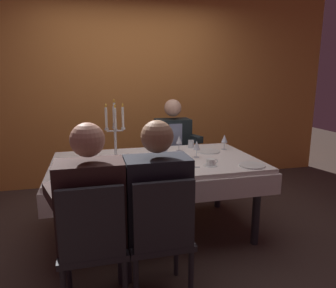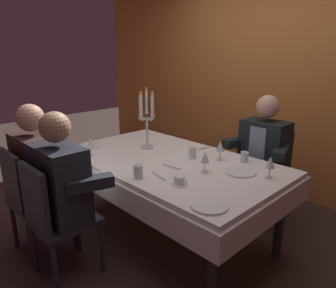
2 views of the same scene
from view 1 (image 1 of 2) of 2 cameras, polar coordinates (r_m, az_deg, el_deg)
The scene contains 21 objects.
ground_plane at distance 3.19m, azimuth -2.13°, elevation -15.85°, with size 12.00×12.00×0.00m, color #3C2E28.
back_wall at distance 4.46m, azimuth -6.79°, elevation 10.18°, with size 6.00×0.12×2.70m, color orange.
dining_table at distance 2.95m, azimuth -2.22°, elevation -5.15°, with size 1.94×1.14×0.74m.
candelabra at distance 2.88m, azimuth -9.71°, elevation 2.19°, with size 0.19×0.19×0.57m.
dinner_plate_0 at distance 2.81m, azimuth 15.17°, elevation -3.83°, with size 0.23×0.23×0.01m, color white.
dinner_plate_1 at distance 3.25m, azimuth 7.40°, elevation -1.33°, with size 0.24×0.24×0.01m, color white.
wine_glass_0 at distance 3.25m, azimuth 2.04°, elevation 0.71°, with size 0.07×0.07×0.16m.
wine_glass_1 at distance 2.99m, azimuth 5.29°, elevation -0.34°, with size 0.07×0.07×0.16m.
wine_glass_2 at distance 3.36m, azimuth 10.34°, elevation 0.90°, with size 0.07×0.07×0.16m.
wine_glass_3 at distance 2.43m, azimuth -12.78°, elevation -3.57°, with size 0.07×0.07×0.16m.
water_tumbler_0 at distance 3.42m, azimuth 4.26°, elevation 0.01°, with size 0.07×0.07×0.08m, color silver.
water_tumbler_1 at distance 3.09m, azimuth -0.68°, elevation -1.12°, with size 0.06×0.06×0.10m, color silver.
water_tumbler_2 at distance 2.53m, azimuth 3.01°, elevation -4.19°, with size 0.07×0.07×0.10m, color silver.
coffee_cup_0 at distance 2.75m, azimuth 7.83°, elevation -3.43°, with size 0.13×0.12×0.06m.
coffee_cup_1 at distance 2.56m, azimuth -16.21°, elevation -4.97°, with size 0.13×0.12×0.06m.
knife_0 at distance 2.68m, azimuth 3.87°, elevation -4.30°, with size 0.19×0.02×0.01m, color #B7B7BC.
fork_1 at distance 2.84m, azimuth 1.41°, elevation -3.28°, with size 0.17×0.02×0.01m, color #B7B7BC.
spoon_2 at distance 3.33m, azimuth -3.54°, elevation -0.97°, with size 0.17×0.02×0.01m, color #B7B7BC.
seated_diner_0 at distance 2.02m, azimuth -13.99°, elevation -10.44°, with size 0.63×0.48×1.24m.
seated_diner_1 at distance 2.06m, azimuth -1.90°, elevation -9.62°, with size 0.63×0.48×1.24m.
seated_diner_2 at distance 3.85m, azimuth 0.84°, elevation 0.73°, with size 0.63×0.48×1.24m.
Camera 1 is at (-0.58, -2.76, 1.50)m, focal length 33.12 mm.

